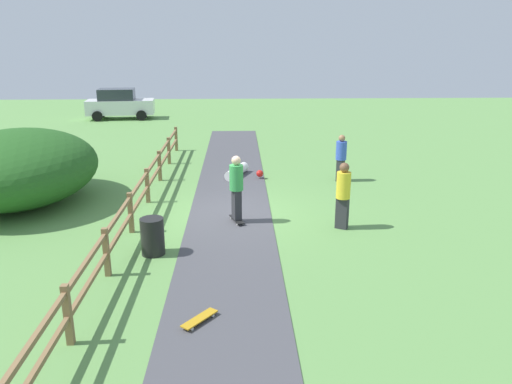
{
  "coord_description": "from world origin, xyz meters",
  "views": [
    {
      "loc": [
        0.27,
        -13.95,
        4.94
      ],
      "look_at": [
        0.72,
        -1.0,
        1.0
      ],
      "focal_mm": 35.38,
      "sensor_mm": 36.0,
      "label": 1
    }
  ],
  "objects": [
    {
      "name": "wooden_fence",
      "position": [
        -2.6,
        0.0,
        0.67
      ],
      "size": [
        0.12,
        18.12,
        1.1
      ],
      "color": "olive",
      "rests_on": "ground_plane"
    },
    {
      "name": "skateboard_loose",
      "position": [
        -0.47,
        -5.86,
        0.09
      ],
      "size": [
        0.65,
        0.75,
        0.08
      ],
      "color": "#BF8C19",
      "rests_on": "asphalt_path"
    },
    {
      "name": "trash_bin",
      "position": [
        -1.8,
        -2.73,
        0.45
      ],
      "size": [
        0.56,
        0.56,
        0.9
      ],
      "primitive_type": "cylinder",
      "color": "black",
      "rests_on": "ground_plane"
    },
    {
      "name": "asphalt_path",
      "position": [
        0.0,
        0.0,
        0.01
      ],
      "size": [
        2.4,
        28.0,
        0.02
      ],
      "primitive_type": "cube",
      "color": "#47474C",
      "rests_on": "ground_plane"
    },
    {
      "name": "ground_plane",
      "position": [
        0.0,
        0.0,
        0.0
      ],
      "size": [
        60.0,
        60.0,
        0.0
      ],
      "primitive_type": "plane",
      "color": "#60934C"
    },
    {
      "name": "skater_riding",
      "position": [
        0.2,
        -0.62,
        1.08
      ],
      "size": [
        0.48,
        0.82,
        1.89
      ],
      "color": "black",
      "rests_on": "asphalt_path"
    },
    {
      "name": "bystander_yellow",
      "position": [
        3.05,
        -1.17,
        1.02
      ],
      "size": [
        0.52,
        0.52,
        1.83
      ],
      "color": "#2D2D33",
      "rests_on": "ground_plane"
    },
    {
      "name": "skater_fallen",
      "position": [
        0.26,
        4.27,
        0.2
      ],
      "size": [
        1.43,
        1.6,
        0.36
      ],
      "color": "white",
      "rests_on": "asphalt_path"
    },
    {
      "name": "parked_car_white",
      "position": [
        -7.33,
        18.84,
        0.96
      ],
      "size": [
        4.34,
        2.31,
        1.92
      ],
      "color": "silver",
      "rests_on": "ground_plane"
    },
    {
      "name": "bush_large",
      "position": [
        -6.57,
        1.37,
        1.15
      ],
      "size": [
        4.74,
        5.69,
        2.3
      ],
      "primitive_type": "ellipsoid",
      "color": "#23561E",
      "rests_on": "ground_plane"
    },
    {
      "name": "bystander_blue",
      "position": [
        3.94,
        3.58,
        0.93
      ],
      "size": [
        0.53,
        0.53,
        1.69
      ],
      "color": "#2D2D33",
      "rests_on": "ground_plane"
    }
  ]
}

